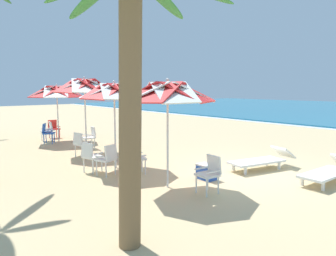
{
  "coord_description": "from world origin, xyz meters",
  "views": [
    {
      "loc": [
        5.21,
        -7.08,
        2.39
      ],
      "look_at": [
        -3.08,
        -0.2,
        1.0
      ],
      "focal_mm": 33.35,
      "sensor_mm": 36.0,
      "label": 1
    }
  ],
  "objects": [
    {
      "name": "beach_umbrella_0",
      "position": [
        -0.43,
        -2.41,
        2.27
      ],
      "size": [
        2.23,
        2.23,
        2.62
      ],
      "color": "silver",
      "rests_on": "ground"
    },
    {
      "name": "cooler_box",
      "position": [
        -0.28,
        -1.21,
        0.2
      ],
      "size": [
        0.5,
        0.34,
        0.4
      ],
      "color": "blue",
      "rests_on": "ground"
    },
    {
      "name": "sun_lounger_1",
      "position": [
        0.06,
        0.81,
        0.28
      ],
      "size": [
        1.08,
        2.23,
        0.62
      ],
      "color": "white",
      "rests_on": "ground"
    },
    {
      "name": "plastic_chair_1",
      "position": [
        -2.25,
        -3.04,
        0.5
      ],
      "size": [
        0.58,
        0.55,
        0.87
      ],
      "color": "white",
      "rests_on": "ground"
    },
    {
      "name": "plastic_chair_8",
      "position": [
        -9.69,
        -1.85,
        0.5
      ],
      "size": [
        0.49,
        0.46,
        0.87
      ],
      "color": "red",
      "rests_on": "ground"
    },
    {
      "name": "plastic_chair_4",
      "position": [
        -4.9,
        -2.62,
        0.5
      ],
      "size": [
        0.54,
        0.56,
        0.87
      ],
      "color": "white",
      "rests_on": "ground"
    },
    {
      "name": "sun_lounger_0",
      "position": [
        1.88,
        1.06,
        0.28
      ],
      "size": [
        0.7,
        2.16,
        0.62
      ],
      "color": "white",
      "rests_on": "ground"
    },
    {
      "name": "ground_plane",
      "position": [
        0.0,
        0.0,
        0.0
      ],
      "size": [
        80.0,
        80.0,
        0.0
      ],
      "primitive_type": "plane",
      "color": "#D3B784"
    },
    {
      "name": "beach_umbrella_1",
      "position": [
        -2.88,
        -2.42,
        2.26
      ],
      "size": [
        2.16,
        2.16,
        2.6
      ],
      "color": "silver",
      "rests_on": "ground"
    },
    {
      "name": "beach_umbrella_3",
      "position": [
        -8.62,
        -2.01,
        2.21
      ],
      "size": [
        2.52,
        2.52,
        2.57
      ],
      "color": "silver",
      "rests_on": "ground"
    },
    {
      "name": "plastic_chair_0",
      "position": [
        0.51,
        -1.95,
        0.5
      ],
      "size": [
        0.47,
        0.5,
        0.87
      ],
      "color": "white",
      "rests_on": "ground"
    },
    {
      "name": "plastic_chair_2",
      "position": [
        -1.9,
        -2.37,
        0.5
      ],
      "size": [
        0.56,
        0.59,
        0.87
      ],
      "color": "white",
      "rests_on": "ground"
    },
    {
      "name": "palm_tree_2",
      "position": [
        1.38,
        -4.6,
        2.54
      ],
      "size": [
        2.9,
        2.91,
        4.11
      ],
      "color": "brown",
      "rests_on": "ground"
    },
    {
      "name": "plastic_chair_7",
      "position": [
        -8.4,
        -2.58,
        0.5
      ],
      "size": [
        0.61,
        0.62,
        0.87
      ],
      "color": "blue",
      "rests_on": "ground"
    },
    {
      "name": "beach_umbrella_2",
      "position": [
        -5.54,
        -2.12,
        2.43
      ],
      "size": [
        2.31,
        2.31,
        2.8
      ],
      "color": "silver",
      "rests_on": "ground"
    },
    {
      "name": "plastic_chair_6",
      "position": [
        -9.02,
        -2.34,
        0.5
      ],
      "size": [
        0.48,
        0.51,
        0.87
      ],
      "color": "white",
      "rests_on": "ground"
    },
    {
      "name": "plastic_chair_5",
      "position": [
        -6.12,
        -1.68,
        0.5
      ],
      "size": [
        0.5,
        0.53,
        0.87
      ],
      "color": "white",
      "rests_on": "ground"
    },
    {
      "name": "plastic_chair_3",
      "position": [
        -2.84,
        -3.24,
        0.5
      ],
      "size": [
        0.56,
        0.58,
        0.87
      ],
      "color": "white",
      "rests_on": "ground"
    }
  ]
}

